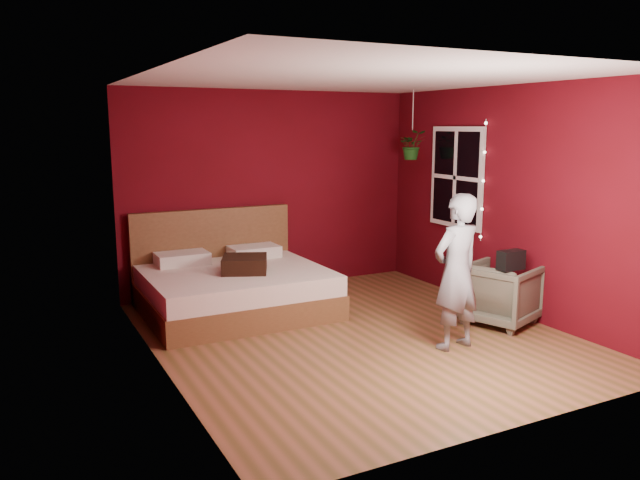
{
  "coord_description": "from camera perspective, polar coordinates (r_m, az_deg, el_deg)",
  "views": [
    {
      "loc": [
        -3.17,
        -5.32,
        2.15
      ],
      "look_at": [
        -0.23,
        0.4,
        0.96
      ],
      "focal_mm": 35.0,
      "sensor_mm": 36.0,
      "label": 1
    }
  ],
  "objects": [
    {
      "name": "hanging_plant",
      "position": [
        8.33,
        8.42,
        8.59
      ],
      "size": [
        0.43,
        0.4,
        0.9
      ],
      "color": "silver",
      "rests_on": "room_walls"
    },
    {
      "name": "floor",
      "position": [
        6.56,
        3.42,
        -8.71
      ],
      "size": [
        4.5,
        4.5,
        0.0
      ],
      "primitive_type": "plane",
      "color": "brown",
      "rests_on": "ground"
    },
    {
      "name": "armchair",
      "position": [
        7.12,
        16.16,
        -4.74
      ],
      "size": [
        0.94,
        0.93,
        0.67
      ],
      "primitive_type": "imported",
      "rotation": [
        0.0,
        0.0,
        1.93
      ],
      "color": "#595946",
      "rests_on": "ground"
    },
    {
      "name": "window",
      "position": [
        8.09,
        12.35,
        5.6
      ],
      "size": [
        0.05,
        0.97,
        1.27
      ],
      "color": "white",
      "rests_on": "room_walls"
    },
    {
      "name": "fairy_lights",
      "position": [
        7.68,
        14.7,
        5.25
      ],
      "size": [
        0.04,
        0.04,
        1.45
      ],
      "color": "silver",
      "rests_on": "room_walls"
    },
    {
      "name": "person",
      "position": [
        6.13,
        12.36,
        -2.88
      ],
      "size": [
        0.6,
        0.43,
        1.52
      ],
      "primitive_type": "imported",
      "rotation": [
        0.0,
        0.0,
        3.27
      ],
      "color": "slate",
      "rests_on": "ground"
    },
    {
      "name": "bed",
      "position": [
        7.38,
        -7.97,
        -4.25
      ],
      "size": [
        2.04,
        1.73,
        1.12
      ],
      "color": "brown",
      "rests_on": "ground"
    },
    {
      "name": "throw_pillow",
      "position": [
        7.13,
        -6.9,
        -2.2
      ],
      "size": [
        0.65,
        0.65,
        0.18
      ],
      "primitive_type": "cube",
      "rotation": [
        0.0,
        0.0,
        -0.41
      ],
      "color": "black",
      "rests_on": "bed"
    },
    {
      "name": "handbag",
      "position": [
        6.77,
        17.06,
        -1.75
      ],
      "size": [
        0.29,
        0.15,
        0.2
      ],
      "primitive_type": "cube",
      "rotation": [
        0.0,
        0.0,
        0.02
      ],
      "color": "black",
      "rests_on": "armchair"
    },
    {
      "name": "room_walls",
      "position": [
        6.21,
        3.58,
        6.08
      ],
      "size": [
        4.04,
        4.54,
        2.62
      ],
      "color": "#570913",
      "rests_on": "ground"
    }
  ]
}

